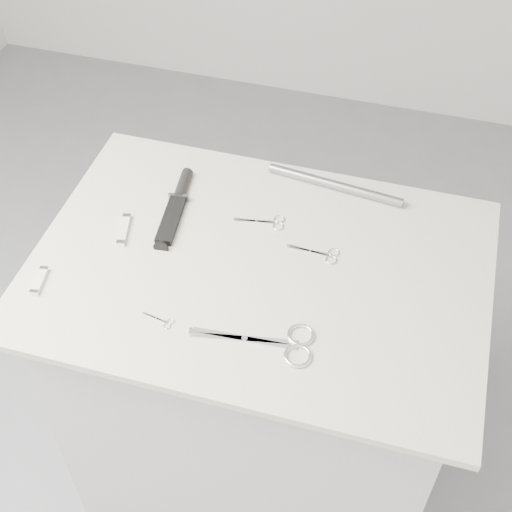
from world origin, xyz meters
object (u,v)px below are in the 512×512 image
(plinth, at_px, (259,383))
(sheathed_knife, at_px, (177,203))
(tiny_scissors, at_px, (162,321))
(pocket_knife_a, at_px, (124,230))
(embroidery_scissors_a, at_px, (269,222))
(embroidery_scissors_b, at_px, (322,254))
(large_shears, at_px, (280,343))
(metal_rail, at_px, (335,185))
(pocket_knife_b, at_px, (40,281))

(plinth, height_order, sheathed_knife, sheathed_knife)
(plinth, height_order, tiny_scissors, tiny_scissors)
(sheathed_knife, bearing_deg, pocket_knife_a, 136.13)
(embroidery_scissors_a, height_order, tiny_scissors, same)
(embroidery_scissors_b, height_order, sheathed_knife, sheathed_knife)
(sheathed_knife, bearing_deg, embroidery_scissors_b, -105.72)
(tiny_scissors, bearing_deg, embroidery_scissors_b, 55.35)
(embroidery_scissors_b, distance_m, sheathed_knife, 0.37)
(sheathed_knife, distance_m, pocket_knife_a, 0.14)
(large_shears, distance_m, metal_rail, 0.49)
(pocket_knife_a, bearing_deg, tiny_scissors, -154.73)
(pocket_knife_b, bearing_deg, plinth, -77.12)
(sheathed_knife, relative_size, pocket_knife_b, 3.26)
(large_shears, height_order, metal_rail, metal_rail)
(pocket_knife_a, bearing_deg, pocket_knife_b, 136.00)
(embroidery_scissors_a, xyz_separation_m, sheathed_knife, (-0.23, -0.01, 0.01))
(large_shears, distance_m, pocket_knife_b, 0.54)
(plinth, distance_m, large_shears, 0.52)
(tiny_scissors, distance_m, pocket_knife_b, 0.29)
(embroidery_scissors_b, bearing_deg, tiny_scissors, -133.17)
(embroidery_scissors_b, distance_m, tiny_scissors, 0.39)
(sheathed_knife, bearing_deg, embroidery_scissors_a, -95.17)
(large_shears, bearing_deg, plinth, 109.66)
(large_shears, height_order, pocket_knife_b, pocket_knife_b)
(metal_rail, bearing_deg, tiny_scissors, -117.56)
(embroidery_scissors_a, xyz_separation_m, metal_rail, (0.12, 0.16, 0.01))
(embroidery_scissors_a, xyz_separation_m, pocket_knife_b, (-0.43, -0.31, 0.00))
(embroidery_scissors_a, distance_m, metal_rail, 0.20)
(tiny_scissors, height_order, pocket_knife_a, pocket_knife_a)
(large_shears, xyz_separation_m, pocket_knife_b, (-0.54, 0.02, 0.00))
(sheathed_knife, distance_m, pocket_knife_b, 0.37)
(large_shears, bearing_deg, embroidery_scissors_b, 76.50)
(embroidery_scissors_a, height_order, pocket_knife_b, pocket_knife_b)
(embroidery_scissors_a, height_order, sheathed_knife, sheathed_knife)
(embroidery_scissors_a, bearing_deg, embroidery_scissors_b, -34.30)
(plinth, distance_m, pocket_knife_a, 0.58)
(large_shears, xyz_separation_m, pocket_knife_a, (-0.42, 0.21, 0.00))
(large_shears, distance_m, embroidery_scissors_a, 0.35)
(pocket_knife_b, xyz_separation_m, metal_rail, (0.55, 0.47, 0.01))
(pocket_knife_a, bearing_deg, embroidery_scissors_b, -96.77)
(embroidery_scissors_b, distance_m, metal_rail, 0.22)
(sheathed_knife, height_order, pocket_knife_b, sheathed_knife)
(sheathed_knife, xyz_separation_m, pocket_knife_a, (-0.09, -0.11, -0.00))
(sheathed_knife, bearing_deg, pocket_knife_b, 140.37)
(embroidery_scissors_a, distance_m, sheathed_knife, 0.23)
(plinth, relative_size, embroidery_scissors_b, 7.74)
(tiny_scissors, distance_m, metal_rail, 0.56)
(large_shears, relative_size, tiny_scissors, 3.55)
(embroidery_scissors_a, distance_m, tiny_scissors, 0.36)
(plinth, bearing_deg, pocket_knife_a, 177.10)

